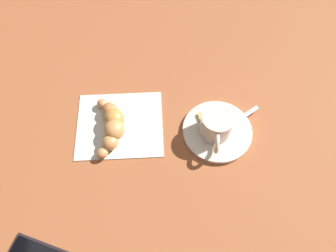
{
  "coord_description": "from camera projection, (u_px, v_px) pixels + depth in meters",
  "views": [
    {
      "loc": [
        -0.01,
        -0.3,
        0.58
      ],
      "look_at": [
        0.02,
        0.02,
        0.01
      ],
      "focal_mm": 33.61,
      "sensor_mm": 36.0,
      "label": 1
    }
  ],
  "objects": [
    {
      "name": "sugar_packet",
      "position": [
        215.0,
        114.0,
        0.66
      ],
      "size": [
        0.07,
        0.03,
        0.01
      ],
      "primitive_type": "cube",
      "rotation": [
        0.0,
        0.0,
        9.58
      ],
      "color": "tan",
      "rests_on": "saucer"
    },
    {
      "name": "saucer",
      "position": [
        217.0,
        131.0,
        0.65
      ],
      "size": [
        0.14,
        0.14,
        0.01
      ],
      "primitive_type": "cylinder",
      "color": "beige",
      "rests_on": "ground"
    },
    {
      "name": "napkin",
      "position": [
        120.0,
        124.0,
        0.66
      ],
      "size": [
        0.19,
        0.17,
        0.0
      ],
      "primitive_type": "cube",
      "rotation": [
        0.0,
        0.0,
        -0.05
      ],
      "color": "silver",
      "rests_on": "ground"
    },
    {
      "name": "croissant",
      "position": [
        112.0,
        125.0,
        0.64
      ],
      "size": [
        0.07,
        0.15,
        0.04
      ],
      "color": "tan",
      "rests_on": "napkin"
    },
    {
      "name": "ground_plane",
      "position": [
        159.0,
        138.0,
        0.65
      ],
      "size": [
        1.8,
        1.8,
        0.0
      ],
      "primitive_type": "plane",
      "color": "#A15631"
    },
    {
      "name": "teaspoon",
      "position": [
        224.0,
        129.0,
        0.64
      ],
      "size": [
        0.13,
        0.08,
        0.01
      ],
      "color": "silver",
      "rests_on": "saucer"
    },
    {
      "name": "espresso_cup",
      "position": [
        217.0,
        126.0,
        0.62
      ],
      "size": [
        0.07,
        0.09,
        0.05
      ],
      "color": "beige",
      "rests_on": "saucer"
    }
  ]
}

